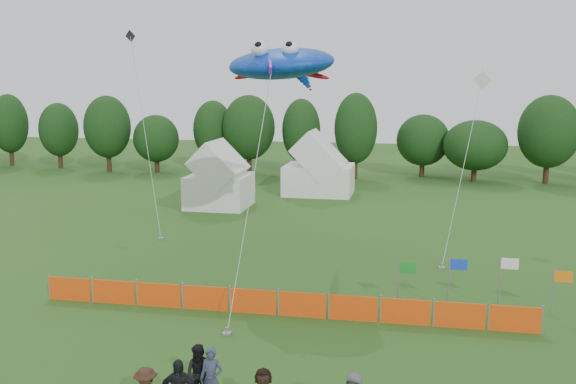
% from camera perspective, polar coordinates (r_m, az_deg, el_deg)
% --- Properties ---
extents(treeline, '(104.57, 8.78, 8.36)m').
position_cam_1_polar(treeline, '(61.77, 8.52, 5.08)').
color(treeline, '#382314').
rests_on(treeline, ground).
extents(tent_left, '(4.44, 4.44, 3.91)m').
position_cam_1_polar(tent_left, '(47.45, -6.13, 1.03)').
color(tent_left, silver).
rests_on(tent_left, ground).
extents(tent_right, '(5.60, 4.48, 3.96)m').
position_cam_1_polar(tent_right, '(52.56, 2.76, 1.96)').
color(tent_right, white).
rests_on(tent_right, ground).
extents(barrier_fence, '(19.90, 0.06, 1.00)m').
position_cam_1_polar(barrier_fence, '(25.79, -0.95, -9.85)').
color(barrier_fence, '#E6460C').
rests_on(barrier_fence, ground).
extents(flag_row, '(6.73, 0.46, 2.23)m').
position_cam_1_polar(flag_row, '(26.99, 16.57, -7.36)').
color(flag_row, gray).
rests_on(flag_row, ground).
extents(spectator_a, '(0.69, 0.46, 1.85)m').
position_cam_1_polar(spectator_a, '(18.90, -6.83, -16.17)').
color(spectator_a, '#303751').
rests_on(spectator_a, ground).
extents(spectator_b, '(0.89, 0.70, 1.79)m').
position_cam_1_polar(spectator_b, '(19.23, -7.85, -15.81)').
color(spectator_b, black).
rests_on(spectator_b, ground).
extents(stingray_kite, '(7.10, 16.65, 11.03)m').
position_cam_1_polar(stingray_kite, '(31.40, -0.47, 11.27)').
color(stingray_kite, blue).
rests_on(stingray_kite, ground).
extents(small_kite_white, '(3.17, 10.27, 9.85)m').
position_cam_1_polar(small_kite_white, '(38.74, 16.01, 5.41)').
color(small_kite_white, white).
rests_on(small_kite_white, ground).
extents(small_kite_dark, '(5.33, 7.57, 12.64)m').
position_cam_1_polar(small_kite_dark, '(42.41, -12.81, 6.57)').
color(small_kite_dark, black).
rests_on(small_kite_dark, ground).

